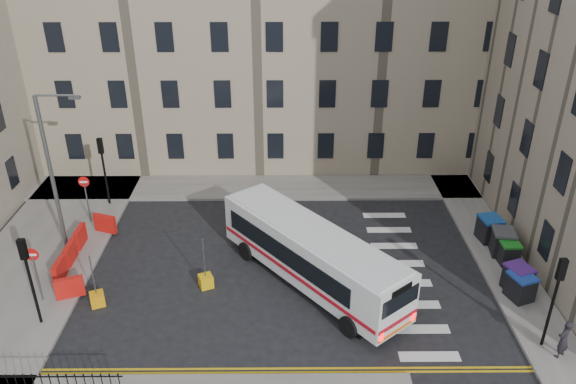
{
  "coord_description": "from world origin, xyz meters",
  "views": [
    {
      "loc": [
        -1.69,
        -22.58,
        15.93
      ],
      "look_at": [
        -1.52,
        2.36,
        3.0
      ],
      "focal_mm": 35.0,
      "sensor_mm": 36.0,
      "label": 1
    }
  ],
  "objects_px": {
    "bus": "(311,253)",
    "wheelie_bin_c": "(508,252)",
    "wheelie_bin_d": "(502,242)",
    "pedestrian": "(564,339)",
    "bollard_chevron": "(97,299)",
    "bollard_yellow": "(206,281)",
    "wheelie_bin_e": "(489,229)",
    "streetlamp": "(51,172)",
    "wheelie_bin_a": "(521,286)",
    "wheelie_bin_b": "(518,278)"
  },
  "relations": [
    {
      "from": "bollard_chevron",
      "to": "wheelie_bin_d",
      "type": "bearing_deg",
      "value": 11.03
    },
    {
      "from": "wheelie_bin_b",
      "to": "bollard_yellow",
      "type": "bearing_deg",
      "value": 157.43
    },
    {
      "from": "streetlamp",
      "to": "wheelie_bin_b",
      "type": "bearing_deg",
      "value": -10.21
    },
    {
      "from": "wheelie_bin_b",
      "to": "bollard_chevron",
      "type": "relative_size",
      "value": 2.35
    },
    {
      "from": "wheelie_bin_a",
      "to": "wheelie_bin_e",
      "type": "distance_m",
      "value": 4.89
    },
    {
      "from": "wheelie_bin_b",
      "to": "pedestrian",
      "type": "xyz_separation_m",
      "value": [
        0.17,
        -4.22,
        0.22
      ]
    },
    {
      "from": "streetlamp",
      "to": "wheelie_bin_d",
      "type": "bearing_deg",
      "value": -2.43
    },
    {
      "from": "wheelie_bin_d",
      "to": "bus",
      "type": "bearing_deg",
      "value": -159.17
    },
    {
      "from": "bollard_chevron",
      "to": "wheelie_bin_a",
      "type": "bearing_deg",
      "value": 0.52
    },
    {
      "from": "pedestrian",
      "to": "bollard_yellow",
      "type": "xyz_separation_m",
      "value": [
        -14.38,
        4.76,
        -0.71
      ]
    },
    {
      "from": "wheelie_bin_a",
      "to": "wheelie_bin_d",
      "type": "xyz_separation_m",
      "value": [
        0.42,
        3.57,
        0.05
      ]
    },
    {
      "from": "streetlamp",
      "to": "pedestrian",
      "type": "xyz_separation_m",
      "value": [
        22.02,
        -8.15,
        -3.33
      ]
    },
    {
      "from": "bollard_yellow",
      "to": "wheelie_bin_d",
      "type": "bearing_deg",
      "value": 9.56
    },
    {
      "from": "streetlamp",
      "to": "bus",
      "type": "height_order",
      "value": "streetlamp"
    },
    {
      "from": "bollard_yellow",
      "to": "wheelie_bin_b",
      "type": "bearing_deg",
      "value": -2.19
    },
    {
      "from": "wheelie_bin_a",
      "to": "pedestrian",
      "type": "bearing_deg",
      "value": -105.74
    },
    {
      "from": "wheelie_bin_b",
      "to": "wheelie_bin_c",
      "type": "xyz_separation_m",
      "value": [
        0.38,
        2.23,
        -0.05
      ]
    },
    {
      "from": "wheelie_bin_a",
      "to": "wheelie_bin_d",
      "type": "relative_size",
      "value": 1.03
    },
    {
      "from": "wheelie_bin_c",
      "to": "wheelie_bin_a",
      "type": "bearing_deg",
      "value": -100.15
    },
    {
      "from": "streetlamp",
      "to": "wheelie_bin_c",
      "type": "bearing_deg",
      "value": -4.38
    },
    {
      "from": "bollard_yellow",
      "to": "wheelie_bin_e",
      "type": "bearing_deg",
      "value": 14.72
    },
    {
      "from": "pedestrian",
      "to": "bollard_yellow",
      "type": "height_order",
      "value": "pedestrian"
    },
    {
      "from": "wheelie_bin_a",
      "to": "wheelie_bin_e",
      "type": "xyz_separation_m",
      "value": [
        0.19,
        4.89,
        0.04
      ]
    },
    {
      "from": "wheelie_bin_a",
      "to": "wheelie_bin_b",
      "type": "relative_size",
      "value": 0.97
    },
    {
      "from": "wheelie_bin_c",
      "to": "wheelie_bin_e",
      "type": "height_order",
      "value": "wheelie_bin_e"
    },
    {
      "from": "streetlamp",
      "to": "pedestrian",
      "type": "bearing_deg",
      "value": -20.31
    },
    {
      "from": "wheelie_bin_b",
      "to": "pedestrian",
      "type": "relative_size",
      "value": 0.82
    },
    {
      "from": "wheelie_bin_c",
      "to": "pedestrian",
      "type": "height_order",
      "value": "pedestrian"
    },
    {
      "from": "bus",
      "to": "bollard_chevron",
      "type": "bearing_deg",
      "value": 150.28
    },
    {
      "from": "wheelie_bin_c",
      "to": "wheelie_bin_d",
      "type": "bearing_deg",
      "value": 91.78
    },
    {
      "from": "wheelie_bin_c",
      "to": "wheelie_bin_d",
      "type": "xyz_separation_m",
      "value": [
        -0.04,
        0.76,
        0.09
      ]
    },
    {
      "from": "pedestrian",
      "to": "wheelie_bin_b",
      "type": "bearing_deg",
      "value": -123.1
    },
    {
      "from": "wheelie_bin_b",
      "to": "wheelie_bin_e",
      "type": "bearing_deg",
      "value": 68.11
    },
    {
      "from": "wheelie_bin_b",
      "to": "bollard_chevron",
      "type": "distance_m",
      "value": 18.87
    },
    {
      "from": "wheelie_bin_e",
      "to": "pedestrian",
      "type": "xyz_separation_m",
      "value": [
        0.05,
        -8.52,
        0.2
      ]
    },
    {
      "from": "streetlamp",
      "to": "wheelie_bin_a",
      "type": "relative_size",
      "value": 5.94
    },
    {
      "from": "pedestrian",
      "to": "bollard_chevron",
      "type": "relative_size",
      "value": 2.85
    },
    {
      "from": "wheelie_bin_d",
      "to": "wheelie_bin_a",
      "type": "bearing_deg",
      "value": -88.69
    },
    {
      "from": "bus",
      "to": "wheelie_bin_e",
      "type": "distance_m",
      "value": 10.12
    },
    {
      "from": "wheelie_bin_b",
      "to": "wheelie_bin_c",
      "type": "bearing_deg",
      "value": 60.05
    },
    {
      "from": "wheelie_bin_b",
      "to": "wheelie_bin_d",
      "type": "bearing_deg",
      "value": 63.12
    },
    {
      "from": "wheelie_bin_d",
      "to": "wheelie_bin_e",
      "type": "relative_size",
      "value": 0.99
    },
    {
      "from": "pedestrian",
      "to": "bollard_yellow",
      "type": "bearing_deg",
      "value": -53.71
    },
    {
      "from": "bus",
      "to": "bollard_chevron",
      "type": "distance_m",
      "value": 9.73
    },
    {
      "from": "wheelie_bin_d",
      "to": "wheelie_bin_c",
      "type": "bearing_deg",
      "value": -79.26
    },
    {
      "from": "streetlamp",
      "to": "wheelie_bin_a",
      "type": "xyz_separation_m",
      "value": [
        21.77,
        -4.51,
        -3.57
      ]
    },
    {
      "from": "streetlamp",
      "to": "bollard_yellow",
      "type": "relative_size",
      "value": 13.57
    },
    {
      "from": "wheelie_bin_b",
      "to": "bollard_yellow",
      "type": "xyz_separation_m",
      "value": [
        -14.21,
        0.54,
        -0.48
      ]
    },
    {
      "from": "bus",
      "to": "wheelie_bin_d",
      "type": "xyz_separation_m",
      "value": [
        9.68,
        2.2,
        -0.83
      ]
    },
    {
      "from": "bus",
      "to": "wheelie_bin_c",
      "type": "distance_m",
      "value": 9.87
    }
  ]
}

